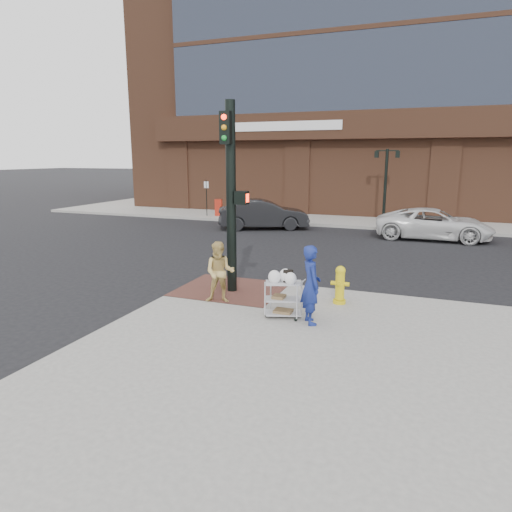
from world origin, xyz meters
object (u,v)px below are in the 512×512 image
at_px(minivan_white, 434,224).
at_px(pedestrian_tan, 220,272).
at_px(lamp_post, 386,177).
at_px(sedan_dark, 263,214).
at_px(utility_cart, 283,296).
at_px(traffic_signal_pole, 231,193).
at_px(fire_hydrant, 340,284).
at_px(woman_blue, 311,285).

bearing_deg(minivan_white, pedestrian_tan, 157.98).
bearing_deg(lamp_post, minivan_white, -55.86).
height_order(pedestrian_tan, sedan_dark, pedestrian_tan).
relative_size(lamp_post, utility_cart, 3.59).
height_order(lamp_post, minivan_white, lamp_post).
distance_m(lamp_post, traffic_signal_pole, 15.43).
bearing_deg(pedestrian_tan, utility_cart, -31.58).
height_order(minivan_white, utility_cart, minivan_white).
bearing_deg(traffic_signal_pole, pedestrian_tan, -84.19).
xyz_separation_m(traffic_signal_pole, fire_hydrant, (2.93, -0.01, -2.19)).
distance_m(minivan_white, utility_cart, 13.22).
distance_m(sedan_dark, utility_cart, 13.91).
distance_m(sedan_dark, minivan_white, 8.38).
bearing_deg(traffic_signal_pole, sedan_dark, 105.99).
height_order(lamp_post, fire_hydrant, lamp_post).
bearing_deg(minivan_white, woman_blue, 169.08).
bearing_deg(woman_blue, pedestrian_tan, 44.66).
bearing_deg(traffic_signal_pole, woman_blue, -32.01).
xyz_separation_m(pedestrian_tan, fire_hydrant, (2.83, 0.98, -0.28)).
xyz_separation_m(woman_blue, utility_cart, (-0.67, 0.15, -0.37)).
relative_size(lamp_post, woman_blue, 2.29).
distance_m(pedestrian_tan, utility_cart, 1.90).
height_order(pedestrian_tan, utility_cart, pedestrian_tan).
bearing_deg(lamp_post, utility_cart, -91.91).
height_order(sedan_dark, minivan_white, sedan_dark).
distance_m(lamp_post, utility_cart, 16.82).
relative_size(sedan_dark, fire_hydrant, 4.86).
xyz_separation_m(sedan_dark, minivan_white, (8.38, -0.08, -0.06)).
xyz_separation_m(woman_blue, sedan_dark, (-5.87, 13.06, -0.25)).
xyz_separation_m(traffic_signal_pole, utility_cart, (1.92, -1.47, -2.18)).
xyz_separation_m(pedestrian_tan, minivan_white, (5.00, 12.35, -0.21)).
bearing_deg(traffic_signal_pole, utility_cart, -37.39).
bearing_deg(fire_hydrant, woman_blue, -102.01).
bearing_deg(minivan_white, lamp_post, 34.16).
distance_m(traffic_signal_pole, minivan_white, 12.63).
xyz_separation_m(traffic_signal_pole, minivan_white, (5.10, 11.36, -2.12)).
height_order(utility_cart, fire_hydrant, utility_cart).
relative_size(lamp_post, pedestrian_tan, 2.58).
bearing_deg(utility_cart, lamp_post, 88.09).
distance_m(woman_blue, pedestrian_tan, 2.57).
distance_m(sedan_dark, fire_hydrant, 13.02).
xyz_separation_m(traffic_signal_pole, pedestrian_tan, (0.10, -0.99, -1.91)).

